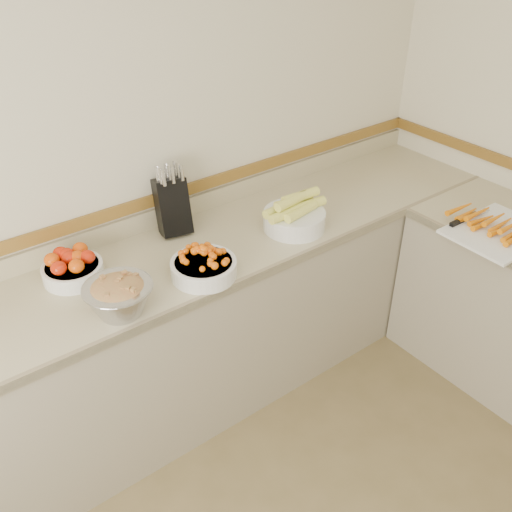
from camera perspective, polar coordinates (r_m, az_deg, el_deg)
back_wall at (r=2.67m, az=-14.75°, el=9.03°), size 4.00×0.00×4.00m
counter_back at (r=2.87m, az=-9.64°, el=-8.59°), size 4.00×0.65×1.08m
knife_block at (r=2.80m, az=-8.38°, el=5.11°), size 0.18×0.21×0.36m
tomato_bowl at (r=2.59m, az=-17.92°, el=-1.04°), size 0.26×0.26×0.13m
cherry_tomato_bowl at (r=2.49m, az=-5.27°, el=-0.92°), size 0.29×0.29×0.16m
corn_bowl at (r=2.83m, az=3.86°, el=4.04°), size 0.34×0.31×0.18m
rhubarb_bowl at (r=2.32m, az=-13.56°, el=-3.92°), size 0.28×0.28×0.16m
cutting_board at (r=3.05m, az=22.91°, el=2.56°), size 0.49×0.43×0.07m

